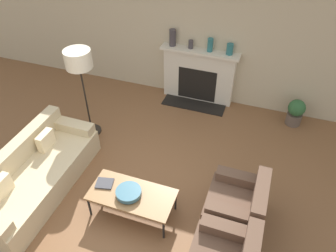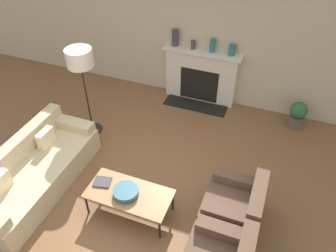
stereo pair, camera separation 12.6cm
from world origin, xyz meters
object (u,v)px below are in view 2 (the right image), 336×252
(armchair_far, at_px, (234,207))
(mantel_vase_left, at_px, (175,38))
(fireplace, at_px, (201,77))
(mantel_vase_right, at_px, (232,50))
(book, at_px, (102,182))
(floor_lamp, at_px, (80,64))
(mantel_vase_center_left, at_px, (193,45))
(potted_plant, at_px, (298,114))
(mantel_vase_center_right, at_px, (212,45))
(bowl, at_px, (126,191))
(couch, at_px, (34,173))
(coffee_table, at_px, (129,194))

(armchair_far, height_order, mantel_vase_left, mantel_vase_left)
(fireplace, distance_m, mantel_vase_right, 0.89)
(fireplace, xyz_separation_m, mantel_vase_left, (-0.57, 0.01, 0.75))
(book, bearing_deg, floor_lamp, 114.40)
(mantel_vase_center_left, relative_size, potted_plant, 0.31)
(armchair_far, bearing_deg, mantel_vase_left, -145.43)
(armchair_far, height_order, mantel_vase_center_left, mantel_vase_center_left)
(armchair_far, xyz_separation_m, mantel_vase_center_right, (-1.15, 2.77, 0.98))
(bowl, bearing_deg, mantel_vase_right, 77.68)
(fireplace, bearing_deg, mantel_vase_center_right, 4.45)
(bowl, bearing_deg, fireplace, 87.69)
(couch, xyz_separation_m, bowl, (1.57, 0.06, 0.18))
(mantel_vase_center_right, bearing_deg, mantel_vase_left, 180.00)
(mantel_vase_left, height_order, mantel_vase_center_right, mantel_vase_left)
(mantel_vase_left, distance_m, mantel_vase_right, 1.14)
(coffee_table, distance_m, book, 0.45)
(armchair_far, height_order, floor_lamp, floor_lamp)
(mantel_vase_center_left, height_order, mantel_vase_right, mantel_vase_right)
(mantel_vase_center_left, bearing_deg, mantel_vase_right, 0.00)
(armchair_far, relative_size, mantel_vase_left, 2.45)
(mantel_vase_left, xyz_separation_m, mantel_vase_center_left, (0.37, 0.00, -0.08))
(book, distance_m, mantel_vase_center_left, 3.24)
(fireplace, xyz_separation_m, book, (-0.54, -3.10, -0.14))
(fireplace, height_order, bowl, fireplace)
(couch, relative_size, mantel_vase_center_left, 13.61)
(armchair_far, height_order, coffee_table, armchair_far)
(floor_lamp, bearing_deg, potted_plant, 22.89)
(mantel_vase_center_right, relative_size, potted_plant, 0.49)
(couch, xyz_separation_m, armchair_far, (3.03, 0.47, 0.01))
(book, relative_size, mantel_vase_left, 0.85)
(mantel_vase_center_right, bearing_deg, couch, -120.20)
(mantel_vase_left, bearing_deg, mantel_vase_center_right, 0.00)
(mantel_vase_center_left, bearing_deg, floor_lamp, -128.73)
(coffee_table, height_order, mantel_vase_right, mantel_vase_right)
(bowl, relative_size, mantel_vase_center_right, 1.36)
(book, relative_size, potted_plant, 0.52)
(armchair_far, height_order, mantel_vase_center_right, mantel_vase_center_right)
(mantel_vase_center_left, bearing_deg, coffee_table, -88.10)
(armchair_far, xyz_separation_m, bowl, (-1.46, -0.42, 0.16))
(coffee_table, bearing_deg, armchair_far, 15.22)
(coffee_table, xyz_separation_m, mantel_vase_center_left, (-0.10, 3.16, 0.84))
(couch, distance_m, bowl, 1.58)
(mantel_vase_center_right, relative_size, mantel_vase_right, 1.24)
(bowl, distance_m, mantel_vase_right, 3.35)
(fireplace, distance_m, book, 3.15)
(coffee_table, bearing_deg, mantel_vase_left, 98.60)
(fireplace, relative_size, mantel_vase_right, 7.41)
(book, distance_m, floor_lamp, 2.01)
(coffee_table, distance_m, mantel_vase_right, 3.34)
(book, bearing_deg, potted_plant, 35.66)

